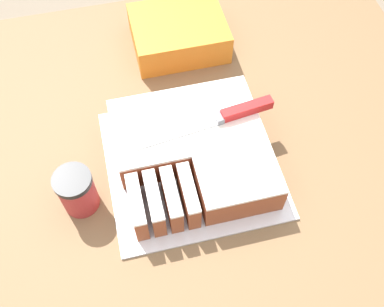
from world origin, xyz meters
name	(u,v)px	position (x,y,z in m)	size (l,w,h in m)	color
ground_plane	(174,282)	(0.00, 0.00, 0.00)	(8.00, 8.00, 0.00)	#7F705B
countertop	(169,239)	(0.00, 0.00, 0.45)	(1.40, 1.10, 0.91)	brown
cake_board	(192,164)	(0.07, -0.02, 0.91)	(0.37, 0.36, 0.01)	silver
cake	(194,150)	(0.08, -0.01, 0.95)	(0.31, 0.30, 0.08)	#994C2D
knife	(233,114)	(0.17, 0.03, 1.00)	(0.30, 0.06, 0.02)	silver
coffee_cup	(77,191)	(-0.17, -0.05, 0.96)	(0.08, 0.08, 0.10)	#B23333
storage_box	(179,33)	(0.12, 0.34, 0.95)	(0.23, 0.19, 0.08)	orange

